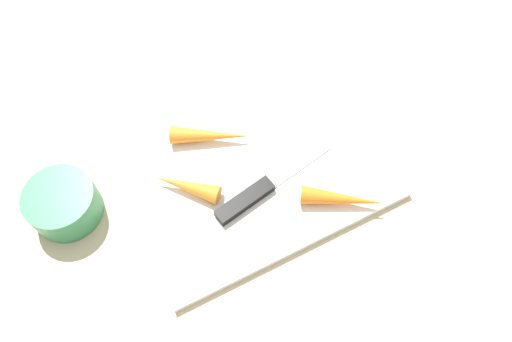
% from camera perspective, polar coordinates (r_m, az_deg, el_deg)
% --- Properties ---
extents(ground_plane, '(1.40, 1.40, 0.00)m').
position_cam_1_polar(ground_plane, '(0.70, 0.00, -0.46)').
color(ground_plane, '#C6B793').
extents(cutting_board, '(0.36, 0.26, 0.01)m').
position_cam_1_polar(cutting_board, '(0.70, 0.00, -0.23)').
color(cutting_board, white).
rests_on(cutting_board, ground_plane).
extents(knife, '(0.20, 0.06, 0.01)m').
position_cam_1_polar(knife, '(0.67, -0.41, -2.87)').
color(knife, '#B7B7BC').
rests_on(knife, cutting_board).
extents(carrot_shortest, '(0.09, 0.09, 0.03)m').
position_cam_1_polar(carrot_shortest, '(0.67, -8.24, -1.76)').
color(carrot_shortest, orange).
rests_on(carrot_shortest, cutting_board).
extents(carrot_medium, '(0.11, 0.09, 0.03)m').
position_cam_1_polar(carrot_medium, '(0.67, 10.30, -3.28)').
color(carrot_medium, orange).
rests_on(carrot_medium, cutting_board).
extents(carrot_longest, '(0.12, 0.08, 0.03)m').
position_cam_1_polar(carrot_longest, '(0.71, -5.30, 4.19)').
color(carrot_longest, orange).
rests_on(carrot_longest, cutting_board).
extents(small_bowl, '(0.10, 0.10, 0.05)m').
position_cam_1_polar(small_bowl, '(0.70, -21.76, -3.60)').
color(small_bowl, '#388C59').
rests_on(small_bowl, ground_plane).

